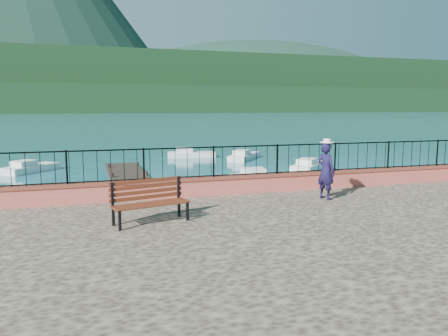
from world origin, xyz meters
TOP-DOWN VIEW (x-y plane):
  - ground at (0.00, 0.00)m, footprint 2000.00×2000.00m
  - parapet at (0.00, 3.70)m, footprint 28.00×0.46m
  - railing at (0.00, 3.70)m, footprint 27.00×0.05m
  - dock at (-2.00, 12.00)m, footprint 2.00×16.00m
  - far_forest at (0.00, 300.00)m, footprint 900.00×60.00m
  - foothills at (0.00, 360.00)m, footprint 900.00×120.00m
  - companion_hill at (220.00, 560.00)m, footprint 448.00×384.00m
  - park_bench at (-2.72, 0.88)m, footprint 1.97×1.05m
  - person at (2.77, 2.04)m, footprint 0.58×0.72m
  - hat at (2.77, 2.04)m, footprint 0.44×0.44m
  - boat_0 at (-6.87, 9.85)m, footprint 4.40×2.21m
  - boat_1 at (4.75, 11.80)m, footprint 3.44×1.60m
  - boat_2 at (9.48, 15.22)m, footprint 3.74×3.59m
  - boat_3 at (-7.45, 19.54)m, footprint 3.32×3.54m
  - boat_4 at (3.84, 24.34)m, footprint 3.94×1.99m
  - boat_5 at (7.39, 21.77)m, footprint 3.60×4.10m

SIDE VIEW (x-z plane):
  - ground at x=0.00m, z-range 0.00..0.00m
  - companion_hill at x=220.00m, z-range -90.00..90.00m
  - dock at x=-2.00m, z-range 0.00..0.30m
  - boat_0 at x=-6.87m, z-range 0.00..0.80m
  - boat_1 at x=4.75m, z-range 0.00..0.80m
  - boat_2 at x=9.48m, z-range 0.00..0.80m
  - boat_3 at x=-7.45m, z-range 0.00..0.80m
  - boat_4 at x=3.84m, z-range 0.00..0.80m
  - boat_5 at x=7.39m, z-range 0.00..0.80m
  - parapet at x=0.00m, z-range 1.20..1.78m
  - park_bench at x=-2.72m, z-range 0.99..2.03m
  - person at x=2.77m, z-range 1.20..2.93m
  - railing at x=0.00m, z-range 1.78..2.73m
  - hat at x=2.77m, z-range 2.93..3.05m
  - far_forest at x=0.00m, z-range 0.00..18.00m
  - foothills at x=0.00m, z-range 0.00..44.00m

